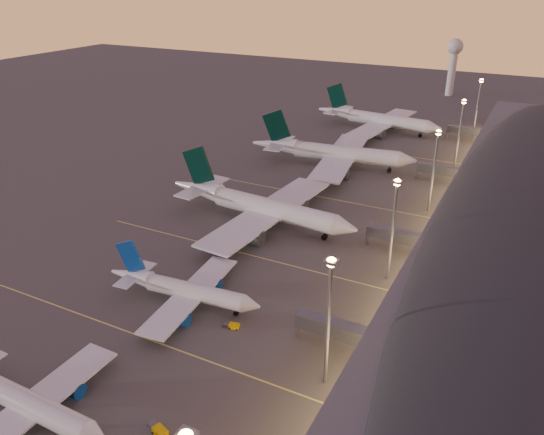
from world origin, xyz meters
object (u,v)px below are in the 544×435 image
at_px(airliner_wide_mid, 332,153).
at_px(airliner_narrow_north, 183,289).
at_px(radar_tower, 454,58).
at_px(airliner_wide_far, 377,119).
at_px(baggage_tug_c, 232,326).
at_px(baggage_tug_d, 159,430).
at_px(airliner_wide_near, 259,206).
at_px(airliner_narrow_south, 21,400).

bearing_deg(airliner_wide_mid, airliner_narrow_north, -95.77).
bearing_deg(radar_tower, airliner_wide_far, -99.65).
relative_size(radar_tower, baggage_tug_c, 9.42).
bearing_deg(baggage_tug_d, airliner_narrow_north, 138.02).
height_order(airliner_wide_far, baggage_tug_c, airliner_wide_far).
bearing_deg(radar_tower, airliner_wide_mid, -96.14).
bearing_deg(baggage_tug_d, airliner_wide_mid, 118.00).
bearing_deg(airliner_wide_far, radar_tower, 87.29).
bearing_deg(baggage_tug_d, airliner_wide_near, 125.31).
bearing_deg(airliner_wide_mid, airliner_wide_near, -99.01).
bearing_deg(baggage_tug_c, airliner_wide_far, 85.50).
distance_m(airliner_narrow_south, airliner_wide_mid, 140.82).
xyz_separation_m(airliner_narrow_north, airliner_wide_far, (-4.04, 157.79, 1.57)).
relative_size(airliner_wide_near, airliner_wide_far, 1.03).
distance_m(airliner_wide_near, baggage_tug_c, 51.69).
relative_size(airliner_narrow_south, baggage_tug_d, 8.77).
bearing_deg(airliner_wide_near, airliner_wide_mid, 93.54).
xyz_separation_m(airliner_wide_far, baggage_tug_c, (18.52, -160.67, -4.60)).
xyz_separation_m(airliner_wide_mid, airliner_wide_far, (0.26, 56.62, -0.18)).
bearing_deg(radar_tower, airliner_narrow_north, -92.69).
bearing_deg(airliner_narrow_south, baggage_tug_c, 63.73).
height_order(airliner_wide_mid, radar_tower, radar_tower).
distance_m(airliner_narrow_south, radar_tower, 291.65).
bearing_deg(airliner_wide_near, airliner_narrow_south, -84.82).
xyz_separation_m(airliner_narrow_north, airliner_wide_mid, (-4.30, 101.17, 1.74)).
xyz_separation_m(airliner_narrow_south, baggage_tug_c, (18.36, 36.76, -3.04)).
height_order(radar_tower, baggage_tug_c, radar_tower).
relative_size(airliner_wide_mid, baggage_tug_c, 18.37).
bearing_deg(airliner_wide_near, airliner_wide_far, 93.82).
bearing_deg(airliner_wide_far, airliner_narrow_south, -83.02).
bearing_deg(airliner_wide_near, baggage_tug_c, -63.29).
bearing_deg(radar_tower, baggage_tug_d, -88.68).
bearing_deg(airliner_wide_far, baggage_tug_c, -76.49).
bearing_deg(airliner_wide_mid, airliner_narrow_south, -98.03).
distance_m(airliner_wide_mid, baggage_tug_d, 135.38).
height_order(airliner_wide_near, radar_tower, radar_tower).
relative_size(airliner_narrow_north, airliner_wide_far, 0.62).
distance_m(airliner_narrow_north, airliner_wide_near, 45.04).
height_order(airliner_narrow_north, airliner_wide_mid, airliner_wide_mid).
distance_m(airliner_wide_mid, airliner_wide_far, 56.62).
distance_m(airliner_narrow_south, airliner_wide_far, 197.43).
bearing_deg(baggage_tug_d, airliner_wide_far, 115.09).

